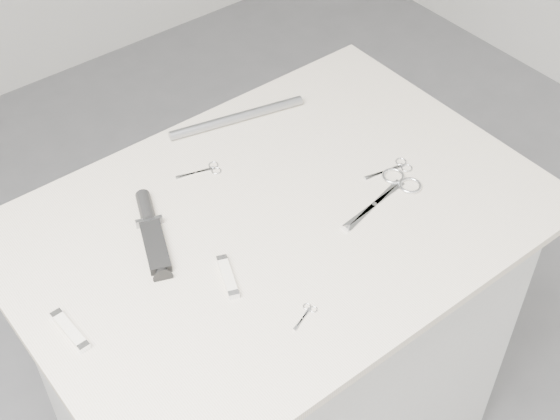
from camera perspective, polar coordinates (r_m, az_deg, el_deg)
plinth at (r=1.83m, az=-0.13°, el=-10.90°), size 0.90×0.60×0.90m
display_board at (r=1.47m, az=-0.16°, el=-0.75°), size 1.00×0.70×0.02m
large_shears at (r=1.53m, az=8.20°, el=1.53°), size 0.20×0.09×0.01m
embroidery_scissors_a at (r=1.58m, az=8.38°, el=3.05°), size 0.10×0.05×0.00m
embroidery_scissors_b at (r=1.56m, az=-5.50°, el=2.90°), size 0.09×0.05×0.00m
tiny_scissors at (r=1.31m, az=1.92°, el=-7.60°), size 0.06×0.04×0.00m
sheathed_knife at (r=1.45m, az=-9.42°, el=-1.35°), size 0.10×0.20×0.03m
pocket_knife_a at (r=1.33m, az=-15.11°, el=-8.49°), size 0.03×0.10×0.01m
pocket_knife_b at (r=1.36m, az=-3.85°, el=-4.87°), size 0.05×0.10×0.01m
metal_rail at (r=1.67m, az=-3.16°, el=6.77°), size 0.30×0.09×0.02m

